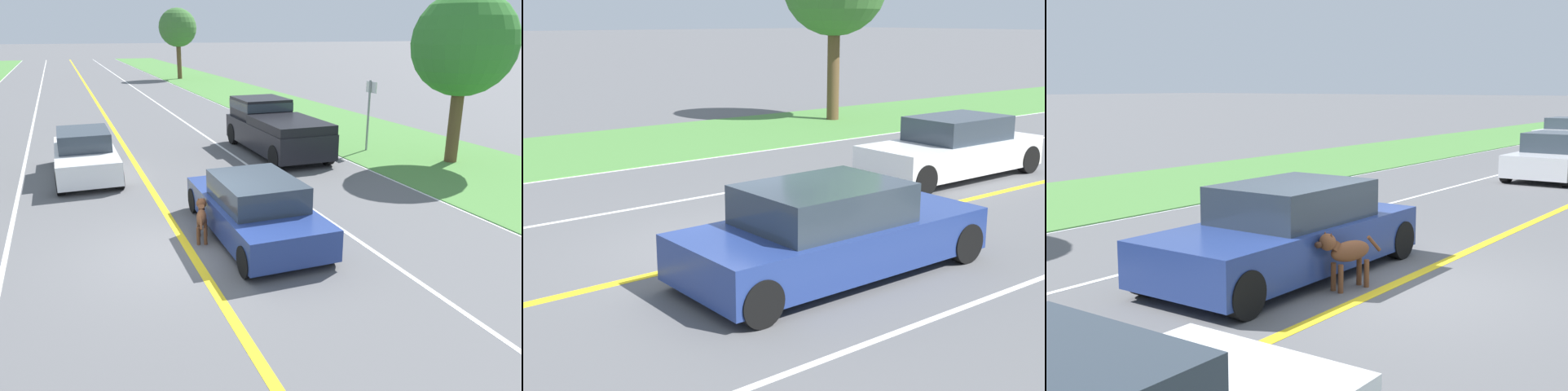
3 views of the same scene
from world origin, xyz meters
The scene contains 9 objects.
ground_plane centered at (0.00, 0.00, 0.00)m, with size 400.00×400.00×0.00m, color #5B5B5E.
centre_divider_line centered at (0.00, 0.00, 0.00)m, with size 0.18×160.00×0.01m, color yellow.
lane_edge_line_left centered at (-7.00, 0.00, 0.00)m, with size 0.14×160.00×0.01m, color white.
lane_dash_same_dir centered at (3.50, 0.00, 0.00)m, with size 0.10×160.00×0.01m, color white.
lane_dash_oncoming centered at (-3.50, 0.00, 0.00)m, with size 0.10×160.00×0.01m, color white.
grass_verge_left centered at (-10.00, 0.00, 0.01)m, with size 6.00×160.00×0.03m, color #4C843D.
ego_car centered at (1.54, 0.32, 0.62)m, with size 1.88×4.57×1.34m.
dog centered at (0.41, 0.52, 0.53)m, with size 0.44×1.15×0.84m.
oncoming_car centered at (-1.60, 6.84, 0.65)m, with size 1.80×4.51×1.39m.
Camera 2 is at (8.82, -6.22, 3.55)m, focal length 50.00 mm.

